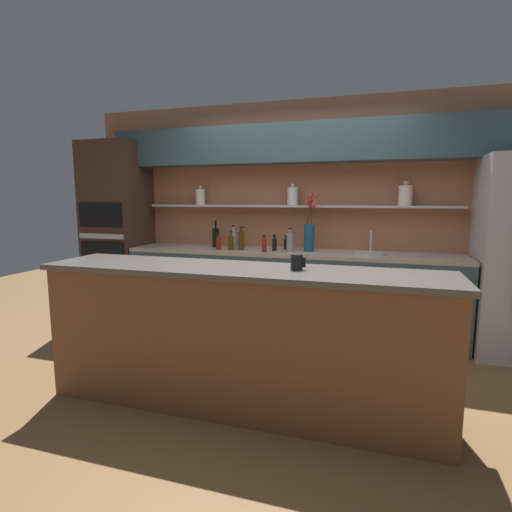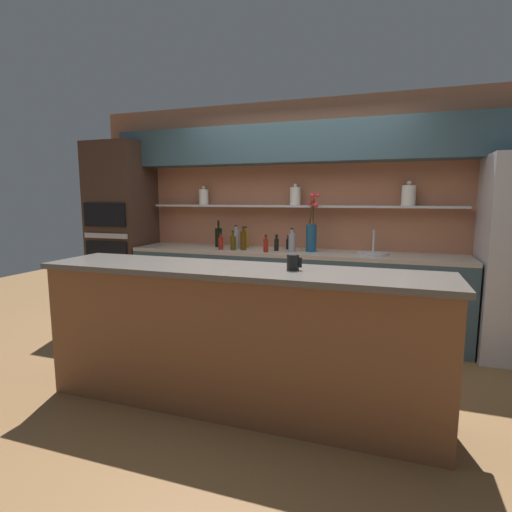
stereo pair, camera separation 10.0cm
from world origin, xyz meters
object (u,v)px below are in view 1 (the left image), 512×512
flower_vase (310,232)px  bottle_wine_0 (216,237)px  bottle_spirit_5 (241,240)px  bottle_sauce_9 (274,244)px  bottle_sauce_4 (264,245)px  coffee_mug (297,262)px  bottle_spirit_2 (233,239)px  bottle_sauce_1 (286,243)px  bottle_spirit_8 (290,242)px  bottle_oil_6 (231,242)px  bottle_oil_7 (243,239)px  sink_fixture (370,252)px  oven_tower (118,231)px  bottle_sauce_3 (218,243)px

flower_vase → bottle_wine_0: (-1.13, 0.05, -0.10)m
bottle_spirit_5 → bottle_sauce_9: size_ratio=1.47×
bottle_sauce_4 → bottle_spirit_5: size_ratio=0.70×
bottle_sauce_4 → coffee_mug: bearing=-66.1°
bottle_wine_0 → bottle_sauce_9: (0.76, -0.13, -0.04)m
flower_vase → bottle_spirit_2: 0.89m
coffee_mug → bottle_sauce_1: bearing=105.2°
bottle_wine_0 → bottle_spirit_8: bearing=-9.5°
bottle_spirit_5 → bottle_oil_6: bottle_spirit_5 is taller
bottle_sauce_1 → bottle_oil_7: bearing=-178.5°
sink_fixture → bottle_spirit_2: size_ratio=1.22×
oven_tower → bottle_sauce_9: (2.06, -0.04, -0.09)m
bottle_wine_0 → bottle_sauce_3: bearing=-60.6°
oven_tower → bottle_oil_6: 1.59m
bottle_spirit_2 → bottle_spirit_8: 0.70m
bottle_oil_6 → bottle_oil_7: 0.26m
bottle_sauce_4 → bottle_sauce_9: 0.16m
bottle_spirit_8 → bottle_sauce_9: 0.18m
bottle_oil_6 → bottle_spirit_2: bearing=100.4°
sink_fixture → bottle_oil_7: 1.45m
bottle_oil_7 → bottle_spirit_8: bearing=-17.6°
bottle_sauce_1 → bottle_spirit_8: bearing=-66.6°
bottle_spirit_2 → bottle_sauce_4: size_ratio=1.43×
bottle_wine_0 → bottle_oil_7: 0.34m
bottle_wine_0 → bottle_sauce_4: size_ratio=1.69×
bottle_sauce_1 → bottle_oil_7: bottle_oil_7 is taller
flower_vase → bottle_spirit_8: (-0.20, -0.10, -0.11)m
sink_fixture → bottle_sauce_3: bearing=-174.6°
oven_tower → bottle_spirit_5: 1.69m
bottle_sauce_4 → coffee_mug: size_ratio=1.80×
oven_tower → bottle_spirit_2: size_ratio=8.11×
bottle_spirit_8 → coffee_mug: bottle_spirit_8 is taller
bottle_sauce_4 → sink_fixture: bearing=9.9°
bottle_spirit_2 → flower_vase: bearing=-0.0°
sink_fixture → bottle_oil_7: bearing=175.6°
oven_tower → bottle_wine_0: size_ratio=6.88×
bottle_spirit_5 → bottle_oil_6: (-0.11, -0.04, -0.02)m
flower_vase → bottle_spirit_8: flower_vase is taller
bottle_spirit_8 → bottle_oil_6: bearing=-174.6°
bottle_sauce_1 → bottle_sauce_4: (-0.17, -0.32, 0.01)m
flower_vase → bottle_sauce_4: (-0.46, -0.21, -0.14)m
sink_fixture → bottle_sauce_1: 0.94m
bottle_oil_6 → flower_vase: bearing=10.8°
bottle_sauce_1 → bottle_sauce_3: bearing=-158.8°
sink_fixture → flower_vase: bearing=178.2°
bottle_wine_0 → bottle_sauce_1: (0.85, 0.05, -0.05)m
bottle_sauce_9 → oven_tower: bearing=178.9°
bottle_sauce_3 → bottle_spirit_8: size_ratio=0.73×
bottle_sauce_4 → oven_tower: bearing=174.8°
bottle_oil_6 → bottle_oil_7: (0.06, 0.25, 0.01)m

